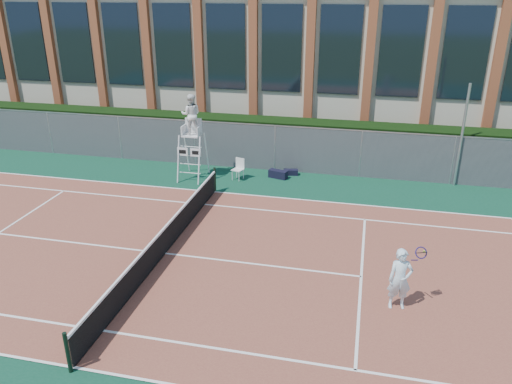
% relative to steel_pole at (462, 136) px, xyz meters
% --- Properties ---
extents(ground, '(120.00, 120.00, 0.00)m').
position_rel_steel_pole_xyz_m(ground, '(-10.19, -8.70, -2.26)').
color(ground, '#233814').
extents(apron, '(36.00, 20.00, 0.01)m').
position_rel_steel_pole_xyz_m(apron, '(-10.19, -7.70, -2.26)').
color(apron, '#0D3926').
rests_on(apron, ground).
extents(tennis_court, '(23.77, 10.97, 0.02)m').
position_rel_steel_pole_xyz_m(tennis_court, '(-10.19, -8.70, -2.24)').
color(tennis_court, brown).
rests_on(tennis_court, apron).
extents(tennis_net, '(0.10, 11.30, 1.10)m').
position_rel_steel_pole_xyz_m(tennis_net, '(-10.19, -8.70, -1.73)').
color(tennis_net, black).
rests_on(tennis_net, ground).
extents(fence, '(40.00, 0.06, 2.20)m').
position_rel_steel_pole_xyz_m(fence, '(-10.19, 0.10, -1.16)').
color(fence, '#595E60').
rests_on(fence, ground).
extents(hedge, '(40.00, 1.40, 2.20)m').
position_rel_steel_pole_xyz_m(hedge, '(-10.19, 1.30, -1.16)').
color(hedge, black).
rests_on(hedge, ground).
extents(building, '(45.00, 10.60, 8.22)m').
position_rel_steel_pole_xyz_m(building, '(-10.19, 9.25, 1.88)').
color(building, beige).
rests_on(building, ground).
extents(steel_pole, '(0.12, 0.12, 4.53)m').
position_rel_steel_pole_xyz_m(steel_pole, '(0.00, 0.00, 0.00)').
color(steel_pole, '#9EA0A5').
rests_on(steel_pole, ground).
extents(umpire_chair, '(1.10, 1.69, 3.92)m').
position_rel_steel_pole_xyz_m(umpire_chair, '(-11.66, -1.65, 0.60)').
color(umpire_chair, white).
rests_on(umpire_chair, ground).
extents(plastic_chair, '(0.58, 0.58, 0.98)m').
position_rel_steel_pole_xyz_m(plastic_chair, '(-9.56, -1.42, -1.67)').
color(plastic_chair, silver).
rests_on(plastic_chair, apron).
extents(sports_bag_near, '(0.92, 0.56, 0.37)m').
position_rel_steel_pole_xyz_m(sports_bag_near, '(-7.83, -0.88, -2.07)').
color(sports_bag_near, black).
rests_on(sports_bag_near, apron).
extents(sports_bag_far, '(0.71, 0.41, 0.27)m').
position_rel_steel_pole_xyz_m(sports_bag_far, '(-7.32, -0.36, -2.12)').
color(sports_bag_far, black).
rests_on(sports_bag_far, apron).
extents(tennis_player, '(1.02, 0.72, 1.78)m').
position_rel_steel_pole_xyz_m(tennis_player, '(-2.78, -10.05, -1.34)').
color(tennis_player, '#CDE9F6').
rests_on(tennis_player, tennis_court).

